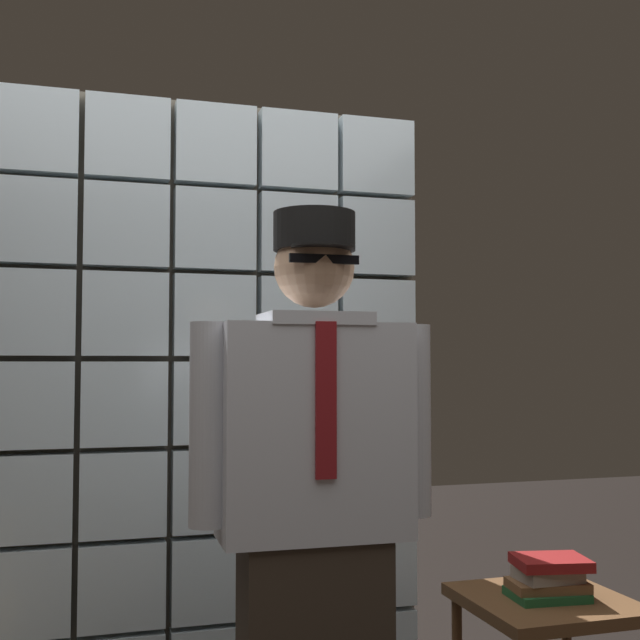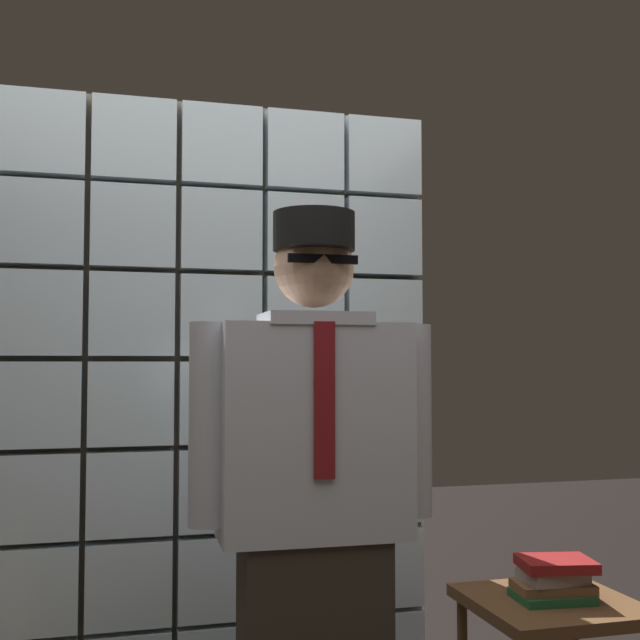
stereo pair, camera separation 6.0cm
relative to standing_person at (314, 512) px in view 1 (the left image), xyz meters
name	(u,v)px [view 1 (the left image)]	position (x,y,z in m)	size (l,w,h in m)	color
glass_block_wall	(213,402)	(-0.13, 0.95, 0.26)	(1.68, 0.10, 2.35)	silver
standing_person	(314,512)	(0.00, 0.00, 0.00)	(0.69, 0.29, 1.72)	#382D23
side_table	(547,618)	(0.88, 0.26, -0.44)	(0.52, 0.52, 0.53)	brown
book_stack	(548,578)	(0.88, 0.24, -0.30)	(0.28, 0.22, 0.14)	#1E592D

